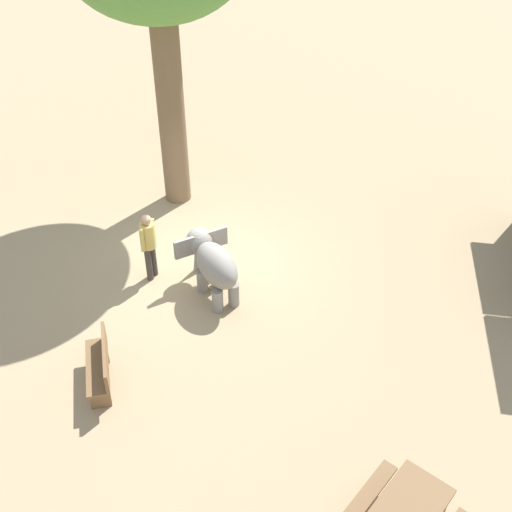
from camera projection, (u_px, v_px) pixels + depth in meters
The scene contains 4 objects.
ground_plane at pixel (205, 265), 14.38m from camera, with size 60.00×60.00×0.00m, color tan.
elephant at pixel (213, 262), 13.14m from camera, with size 1.73×1.65×1.26m.
person_handler at pixel (149, 242), 13.48m from camera, with size 0.49×0.32×1.62m.
wooden_bench at pixel (101, 365), 11.30m from camera, with size 1.45×0.90×0.88m.
Camera 1 is at (10.99, 2.99, 8.85)m, focal length 44.53 mm.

